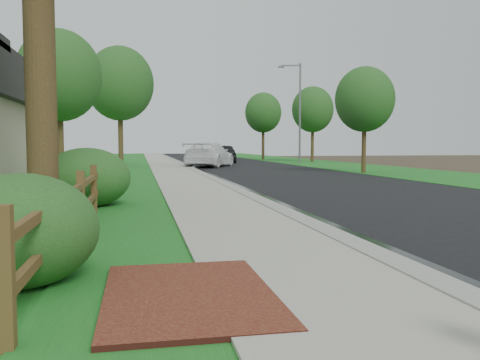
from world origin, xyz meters
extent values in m
plane|color=#3E2F21|center=(0.00, 0.00, 0.00)|extent=(120.00, 120.00, 0.00)
cube|color=black|center=(4.60, 35.00, 0.01)|extent=(8.00, 90.00, 0.02)
cube|color=gray|center=(0.40, 35.00, 0.06)|extent=(0.40, 90.00, 0.12)
cube|color=black|center=(0.75, 35.00, 0.02)|extent=(0.50, 90.00, 0.00)
cube|color=#A3A08E|center=(-0.90, 35.00, 0.05)|extent=(2.20, 90.00, 0.10)
cube|color=#1A5B1D|center=(-2.80, 35.00, 0.03)|extent=(1.60, 90.00, 0.06)
cube|color=#1A5B1D|center=(-8.00, 35.00, 0.02)|extent=(9.00, 90.00, 0.04)
cube|color=#1A5B1D|center=(11.50, 35.00, 0.02)|extent=(6.00, 90.00, 0.04)
cube|color=maroon|center=(-2.20, -1.00, 0.06)|extent=(1.60, 2.40, 0.11)
cube|color=#4D3519|center=(-3.60, -2.00, 0.55)|extent=(0.12, 0.12, 1.10)
cube|color=#4D3519|center=(-3.60, 0.40, 0.55)|extent=(0.12, 0.12, 1.10)
cube|color=#4D3519|center=(-3.60, 2.80, 0.55)|extent=(0.12, 0.12, 1.10)
cube|color=#4D3519|center=(-3.60, 5.20, 0.55)|extent=(0.12, 0.12, 1.10)
cube|color=#4D3519|center=(-3.60, 7.60, 0.55)|extent=(0.12, 0.12, 1.10)
cube|color=#4D3519|center=(-3.60, 10.00, 0.55)|extent=(0.12, 0.12, 1.10)
cube|color=#4D3519|center=(-3.60, 12.40, 0.55)|extent=(0.12, 0.12, 1.10)
cube|color=#4D3519|center=(-3.60, 14.80, 0.55)|extent=(0.12, 0.12, 1.10)
cube|color=#4D3519|center=(-3.60, -0.80, 0.45)|extent=(0.08, 2.35, 0.10)
cube|color=#4D3519|center=(-3.60, -0.80, 0.85)|extent=(0.08, 2.35, 0.10)
cube|color=#4D3519|center=(-3.60, 1.60, 0.45)|extent=(0.08, 2.35, 0.10)
cube|color=#4D3519|center=(-3.60, 1.60, 0.85)|extent=(0.08, 2.35, 0.10)
cube|color=#4D3519|center=(-3.60, 4.00, 0.45)|extent=(0.08, 2.35, 0.10)
cube|color=#4D3519|center=(-3.60, 4.00, 0.85)|extent=(0.08, 2.35, 0.10)
cube|color=#4D3519|center=(-3.60, 6.40, 0.45)|extent=(0.08, 2.35, 0.10)
cube|color=#4D3519|center=(-3.60, 6.40, 0.85)|extent=(0.08, 2.35, 0.10)
cube|color=#4D3519|center=(-3.60, 8.80, 0.45)|extent=(0.08, 2.35, 0.10)
cube|color=#4D3519|center=(-3.60, 8.80, 0.85)|extent=(0.08, 2.35, 0.10)
cube|color=#4D3519|center=(-3.60, 11.20, 0.45)|extent=(0.08, 2.35, 0.10)
cube|color=#4D3519|center=(-3.60, 11.20, 0.85)|extent=(0.08, 2.35, 0.10)
cube|color=#4D3519|center=(-3.60, 13.60, 0.45)|extent=(0.08, 2.35, 0.10)
cube|color=#4D3519|center=(-3.60, 13.60, 0.85)|extent=(0.08, 2.35, 0.10)
cylinder|color=#342615|center=(-4.30, 3.50, 2.75)|extent=(0.52, 0.52, 5.50)
imported|color=white|center=(2.00, 28.32, 0.84)|extent=(4.40, 6.09, 1.64)
imported|color=black|center=(4.32, 36.16, 0.79)|extent=(2.25, 4.67, 1.54)
imported|color=black|center=(3.84, 43.59, 0.82)|extent=(2.07, 4.96, 1.59)
cylinder|color=slate|center=(9.86, 32.91, 3.96)|extent=(0.16, 0.16, 7.92)
cube|color=slate|center=(9.18, 33.11, 7.74)|extent=(1.55, 0.55, 0.11)
cube|color=slate|center=(8.42, 33.34, 7.66)|extent=(0.52, 0.32, 0.16)
ellipsoid|color=#1F4D1B|center=(-3.90, -0.12, 0.61)|extent=(1.80, 1.80, 1.23)
ellipsoid|color=#1F4D1B|center=(-3.90, 6.82, 0.73)|extent=(2.65, 2.65, 1.45)
ellipsoid|color=#1F4D1B|center=(-4.11, 7.28, 0.58)|extent=(2.06, 2.06, 1.15)
cylinder|color=#342615|center=(-6.25, 19.07, 2.06)|extent=(0.28, 0.28, 4.13)
ellipsoid|color=#1F4D1B|center=(-6.25, 19.07, 4.71)|extent=(3.86, 3.86, 4.24)
cylinder|color=#342615|center=(9.00, 19.28, 1.71)|extent=(0.23, 0.23, 3.41)
ellipsoid|color=#1F4D1B|center=(9.00, 19.28, 3.90)|extent=(3.12, 3.12, 3.43)
cylinder|color=#342615|center=(-3.90, 29.87, 2.48)|extent=(0.34, 0.34, 4.95)
ellipsoid|color=#1F4D1B|center=(-3.90, 29.87, 5.66)|extent=(4.57, 4.57, 5.03)
cylinder|color=#342615|center=(12.19, 36.54, 2.00)|extent=(0.27, 0.27, 4.01)
ellipsoid|color=#1F4D1B|center=(12.19, 36.54, 4.58)|extent=(3.63, 3.63, 3.99)
cylinder|color=#342615|center=(9.61, 44.11, 2.07)|extent=(0.28, 0.28, 4.14)
ellipsoid|color=#1F4D1B|center=(9.61, 44.11, 4.74)|extent=(3.66, 3.66, 4.03)
camera|label=1|loc=(-2.65, -5.81, 1.52)|focal=38.00mm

